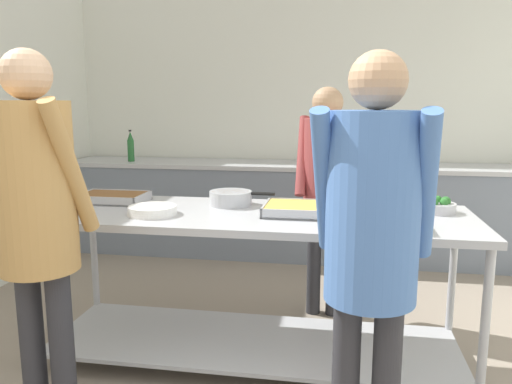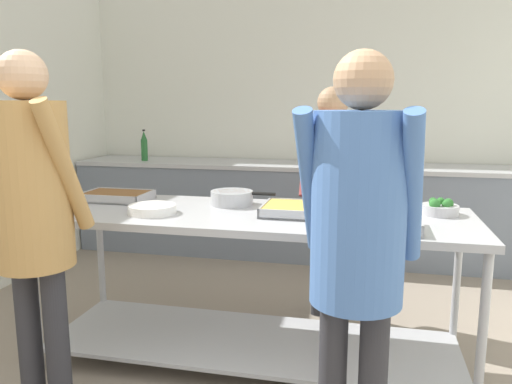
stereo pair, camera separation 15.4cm
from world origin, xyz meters
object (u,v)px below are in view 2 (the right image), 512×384
(sauce_pan, at_px, (232,197))
(broccoli_bowl, at_px, (440,208))
(guest_serving_left, at_px, (358,229))
(guest_serving_right, at_px, (32,203))
(water_bottle, at_px, (144,146))
(plate_stack, at_px, (152,209))
(cook_behind_counter, at_px, (331,176))
(serving_tray_vegetables, at_px, (377,224))
(serving_tray_roast, at_px, (297,210))
(serving_tray_greens, at_px, (117,196))

(sauce_pan, relative_size, broccoli_bowl, 1.98)
(guest_serving_left, distance_m, guest_serving_right, 1.40)
(guest_serving_right, relative_size, water_bottle, 5.46)
(plate_stack, bearing_deg, broccoli_bowl, 11.46)
(plate_stack, distance_m, cook_behind_counter, 1.28)
(guest_serving_right, bearing_deg, broccoli_bowl, 27.97)
(sauce_pan, relative_size, guest_serving_left, 0.23)
(guest_serving_right, xyz_separation_m, water_bottle, (-0.81, 2.83, -0.00))
(plate_stack, height_order, guest_serving_left, guest_serving_left)
(cook_behind_counter, bearing_deg, sauce_pan, -133.79)
(sauce_pan, xyz_separation_m, cook_behind_counter, (0.54, 0.57, 0.06))
(serving_tray_vegetables, height_order, cook_behind_counter, cook_behind_counter)
(guest_serving_left, distance_m, water_bottle, 3.63)
(serving_tray_vegetables, relative_size, water_bottle, 1.30)
(serving_tray_roast, relative_size, guest_serving_right, 0.22)
(plate_stack, height_order, serving_tray_vegetables, serving_tray_vegetables)
(serving_tray_vegetables, xyz_separation_m, guest_serving_right, (-1.47, -0.57, 0.15))
(plate_stack, relative_size, guest_serving_right, 0.16)
(serving_tray_greens, relative_size, guest_serving_right, 0.24)
(plate_stack, relative_size, guest_serving_left, 0.16)
(serving_tray_vegetables, bearing_deg, guest_serving_left, -97.32)
(guest_serving_left, bearing_deg, plate_stack, 148.17)
(plate_stack, bearing_deg, serving_tray_greens, 141.43)
(guest_serving_right, distance_m, cook_behind_counter, 1.94)
(serving_tray_roast, distance_m, serving_tray_vegetables, 0.48)
(serving_tray_roast, xyz_separation_m, cook_behind_counter, (0.13, 0.74, 0.08))
(sauce_pan, height_order, broccoli_bowl, broccoli_bowl)
(serving_tray_greens, relative_size, serving_tray_roast, 1.09)
(sauce_pan, xyz_separation_m, serving_tray_roast, (0.42, -0.17, -0.02))
(sauce_pan, bearing_deg, water_bottle, 127.80)
(sauce_pan, bearing_deg, broccoli_bowl, -0.55)
(cook_behind_counter, bearing_deg, guest_serving_right, -127.33)
(broccoli_bowl, height_order, guest_serving_left, guest_serving_left)
(cook_behind_counter, bearing_deg, guest_serving_left, -82.24)
(guest_serving_right, xyz_separation_m, cook_behind_counter, (1.18, 1.54, -0.07))
(plate_stack, xyz_separation_m, sauce_pan, (0.37, 0.33, 0.02))
(serving_tray_roast, xyz_separation_m, water_bottle, (-1.85, 2.03, 0.15))
(broccoli_bowl, height_order, guest_serving_right, guest_serving_right)
(cook_behind_counter, xyz_separation_m, water_bottle, (-1.98, 1.29, 0.06))
(serving_tray_greens, bearing_deg, broccoli_bowl, 0.48)
(broccoli_bowl, distance_m, guest_serving_right, 2.06)
(serving_tray_roast, bearing_deg, serving_tray_greens, 172.89)
(sauce_pan, distance_m, guest_serving_left, 1.28)
(serving_tray_roast, height_order, guest_serving_left, guest_serving_left)
(guest_serving_right, height_order, cook_behind_counter, guest_serving_right)
(serving_tray_greens, distance_m, water_bottle, 2.01)
(sauce_pan, bearing_deg, serving_tray_roast, -22.46)
(serving_tray_vegetables, relative_size, guest_serving_right, 0.24)
(serving_tray_roast, bearing_deg, serving_tray_vegetables, -28.44)
(serving_tray_roast, relative_size, guest_serving_left, 0.22)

